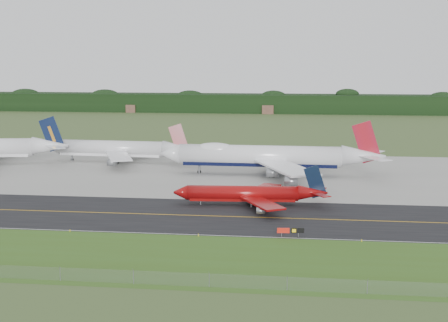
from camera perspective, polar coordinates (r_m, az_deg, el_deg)
ground at (r=144.72m, az=-0.99°, el=-4.66°), size 600.00×600.00×0.00m
grass_verge at (r=111.49m, az=-3.48°, el=-8.95°), size 400.00×30.00×0.01m
taxiway at (r=140.88m, az=-1.21°, el=-5.04°), size 400.00×32.00×0.02m
apron at (r=194.26m, az=1.07°, el=-1.06°), size 400.00×78.00×0.01m
taxiway_centreline at (r=140.87m, az=-1.21°, el=-5.03°), size 400.00×0.40×0.00m
taxiway_edge_line at (r=126.08m, az=-2.21°, el=-6.76°), size 400.00×0.25×0.00m
perimeter_fence at (r=99.08m, az=-4.86°, el=-10.67°), size 320.00×0.10×320.00m
horizon_treeline at (r=414.39m, az=4.21°, el=5.19°), size 700.00×25.00×12.00m
jet_ba_747 at (r=189.17m, az=4.01°, el=0.43°), size 68.09×56.55×17.16m
jet_red_737 at (r=150.67m, az=2.49°, el=-3.02°), size 37.31×30.36×10.07m
jet_star_tail at (r=216.13m, az=-9.64°, el=1.09°), size 51.95×43.46×13.71m
taxiway_sign at (r=125.14m, az=6.09°, el=-6.35°), size 5.34×0.81×1.78m
edge_marker_left at (r=131.87m, az=-13.90°, el=-6.21°), size 0.16×0.16×0.50m
edge_marker_center at (r=125.09m, az=-2.35°, el=-6.79°), size 0.16×0.16×0.50m
edge_marker_right at (r=124.20m, az=12.47°, el=-7.12°), size 0.16×0.16×0.50m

